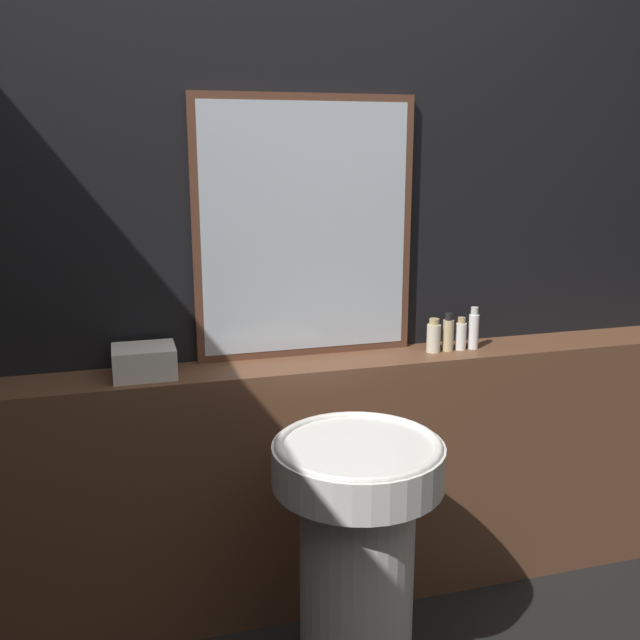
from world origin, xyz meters
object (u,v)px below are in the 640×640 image
Objects in this scene: mirror at (305,229)px; shampoo_bottle at (434,337)px; conditioner_bottle at (448,333)px; lotion_bottle at (461,335)px; pedestal_sink at (357,556)px; body_wash_bottle at (474,330)px; towel_stack at (144,361)px.

mirror is 7.25× the size of shampoo_bottle.
conditioner_bottle reaches higher than lotion_bottle.
lotion_bottle reaches higher than pedestal_sink.
shampoo_bottle is at bearing -12.18° from mirror.
lotion_bottle is at bearing 0.00° from shampoo_bottle.
conditioner_bottle is (0.06, 0.00, 0.01)m from shampoo_bottle.
conditioner_bottle is (0.50, -0.10, -0.37)m from mirror.
shampoo_bottle is (0.45, 0.50, 0.49)m from pedestal_sink.
pedestal_sink is at bearing -90.86° from mirror.
shampoo_bottle is 0.11m from lotion_bottle.
mirror is 7.40× the size of lotion_bottle.
pedestal_sink is at bearing -135.51° from conditioner_bottle.
lotion_bottle is 0.78× the size of body_wash_bottle.
lotion_bottle is (0.05, 0.00, -0.01)m from conditioner_bottle.
mirror is at bearing 169.16° from conditioner_bottle.
body_wash_bottle is at bearing 0.00° from towel_stack.
towel_stack is 1.28× the size of body_wash_bottle.
mirror reaches higher than body_wash_bottle.
pedestal_sink is at bearing -42.42° from towel_stack.
body_wash_bottle is (1.15, 0.00, 0.02)m from towel_stack.
lotion_bottle is 0.05m from body_wash_bottle.
lotion_bottle is at bearing -9.87° from mirror.
towel_stack is at bearing 180.00° from lotion_bottle.
lotion_bottle is at bearing 0.00° from towel_stack.
mirror reaches higher than shampoo_bottle.
towel_stack is 1.15m from body_wash_bottle.
body_wash_bottle reaches higher than conditioner_bottle.
pedestal_sink is 7.00× the size of lotion_bottle.
pedestal_sink is at bearing -132.17° from shampoo_bottle.
mirror reaches higher than pedestal_sink.
pedestal_sink is 0.83m from shampoo_bottle.
conditioner_bottle is at bearing -10.84° from mirror.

